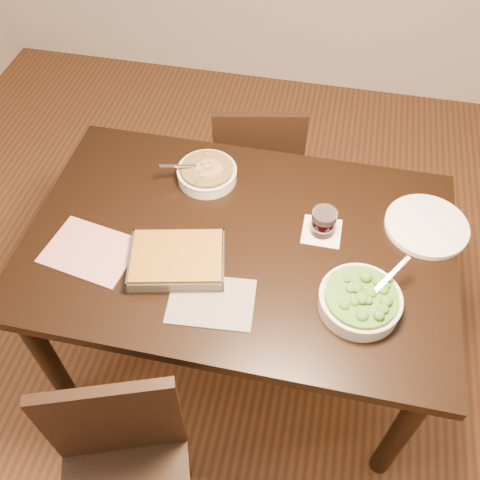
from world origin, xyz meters
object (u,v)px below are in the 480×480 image
(dinner_plate, at_px, (427,226))
(wine_tumbler, at_px, (323,222))
(table, at_px, (239,258))
(baking_dish, at_px, (177,260))
(chair_far, at_px, (258,164))
(broccoli_bowl, at_px, (360,300))
(chair_near, at_px, (123,473))
(stew_bowl, at_px, (207,173))

(dinner_plate, bearing_deg, wine_tumbler, -165.19)
(table, xyz_separation_m, baking_dish, (-0.17, -0.14, 0.12))
(table, xyz_separation_m, wine_tumbler, (0.26, 0.09, 0.15))
(chair_far, bearing_deg, broccoli_bowl, 106.84)
(table, height_order, chair_near, chair_near)
(baking_dish, xyz_separation_m, chair_far, (0.11, 0.82, -0.33))
(stew_bowl, height_order, chair_far, stew_bowl)
(dinner_plate, height_order, chair_near, chair_near)
(wine_tumbler, height_order, dinner_plate, wine_tumbler)
(table, bearing_deg, chair_far, 94.92)
(stew_bowl, distance_m, wine_tumbler, 0.46)
(table, xyz_separation_m, stew_bowl, (-0.17, 0.26, 0.13))
(table, height_order, wine_tumbler, wine_tumbler)
(baking_dish, distance_m, wine_tumbler, 0.49)
(broccoli_bowl, distance_m, wine_tumbler, 0.30)
(baking_dish, relative_size, chair_far, 0.42)
(dinner_plate, distance_m, chair_near, 1.23)
(broccoli_bowl, relative_size, chair_near, 0.31)
(chair_far, bearing_deg, wine_tumbler, 107.11)
(table, relative_size, baking_dish, 4.18)
(stew_bowl, bearing_deg, baking_dish, -89.62)
(table, bearing_deg, wine_tumbler, 19.31)
(table, bearing_deg, broccoli_bowl, -23.54)
(broccoli_bowl, height_order, chair_far, broccoli_bowl)
(table, distance_m, baking_dish, 0.25)
(baking_dish, bearing_deg, broccoli_bowl, -16.32)
(stew_bowl, xyz_separation_m, dinner_plate, (0.77, -0.07, -0.02))
(baking_dish, distance_m, chair_far, 0.89)
(stew_bowl, distance_m, chair_near, 1.01)
(stew_bowl, height_order, chair_near, stew_bowl)
(broccoli_bowl, relative_size, wine_tumbler, 2.74)
(table, relative_size, broccoli_bowl, 5.56)
(baking_dish, relative_size, chair_near, 0.41)
(wine_tumbler, bearing_deg, broccoli_bowl, -62.41)
(broccoli_bowl, relative_size, chair_far, 0.31)
(chair_near, xyz_separation_m, chair_far, (0.14, 1.39, -0.01))
(table, distance_m, stew_bowl, 0.33)
(dinner_plate, bearing_deg, stew_bowl, 174.51)
(chair_near, bearing_deg, table, 54.60)
(baking_dish, xyz_separation_m, wine_tumbler, (0.43, 0.23, 0.03))
(dinner_plate, bearing_deg, table, -163.20)
(broccoli_bowl, relative_size, baking_dish, 0.75)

